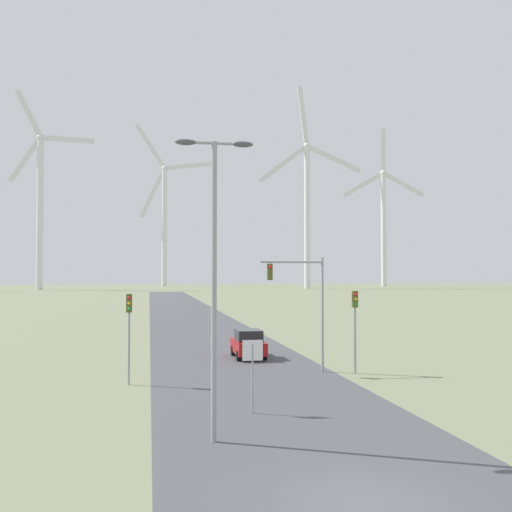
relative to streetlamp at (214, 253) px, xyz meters
name	(u,v)px	position (x,y,z in m)	size (l,w,h in m)	color
ground_plane	(364,501)	(3.02, -5.61, -6.12)	(600.00, 600.00, 0.00)	#757A5B
road_surface	(199,327)	(3.02, 42.39, -6.11)	(10.00, 240.00, 0.01)	#47474C
streetlamp	(214,253)	(0.00, 0.00, 0.00)	(2.58, 0.32, 9.81)	#93999E
stop_sign_near	(253,362)	(1.91, 3.67, -4.12)	(0.81, 0.07, 2.85)	#93999E
traffic_light_post_near_left	(129,319)	(-3.04, 10.64, -2.88)	(0.28, 0.34, 4.44)	#93999E
traffic_light_post_near_right	(355,313)	(9.02, 11.86, -2.84)	(0.28, 0.34, 4.50)	#93999E
traffic_light_mast_overhead	(302,292)	(6.25, 12.70, -1.70)	(3.58, 0.35, 6.34)	#93999E
car_approaching	(248,344)	(4.26, 18.85, -5.20)	(1.88, 4.10, 1.83)	maroon
wind_turbine_left	(40,198)	(-39.15, 195.43, 25.51)	(29.08, 4.63, 69.35)	silver
wind_turbine_center	(164,213)	(4.46, 247.38, 26.38)	(35.57, 14.98, 73.02)	silver
wind_turbine_right	(307,201)	(56.43, 198.16, 26.95)	(40.18, 2.60, 76.57)	silver
wind_turbine_far_right	(383,217)	(96.73, 222.45, 23.68)	(32.84, 10.96, 68.00)	silver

